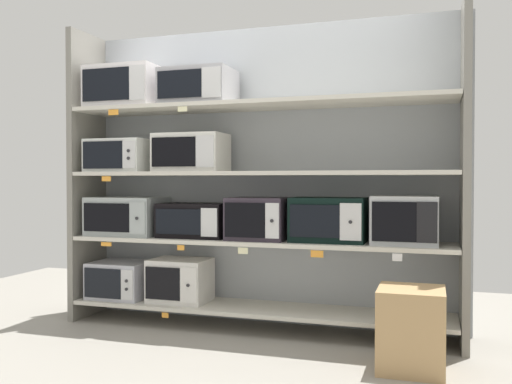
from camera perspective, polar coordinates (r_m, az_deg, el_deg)
The scene contains 29 objects.
ground at distance 3.41m, azimuth -5.39°, elevation -18.15°, with size 6.87×6.00×0.02m, color gray.
back_panel at distance 4.40m, azimuth 1.03°, elevation 1.74°, with size 3.07×0.04×2.32m, color #9EA3A8.
upright_left at distance 4.81m, azimuth -16.89°, elevation 1.65°, with size 0.05×0.48×2.32m, color gray.
upright_right at distance 3.96m, azimuth 20.63°, elevation 1.72°, with size 0.05×0.48×2.32m, color gray.
shelf_0 at distance 4.27m, azimuth -0.00°, elevation -11.86°, with size 2.87×0.48×0.03m, color beige.
microwave_0 at distance 4.70m, azimuth -13.62°, elevation -8.69°, with size 0.46×0.41×0.29m.
microwave_1 at distance 4.45m, azimuth -7.78°, elevation -8.93°, with size 0.45×0.35×0.33m.
price_tag_0 at distance 4.29m, azimuth -9.28°, elevation -12.34°, with size 0.05×0.00×0.04m, color orange.
shelf_1 at distance 4.18m, azimuth -0.00°, elevation -5.06°, with size 2.87×0.48×0.03m, color beige.
microwave_2 at distance 4.61m, azimuth -13.04°, elevation -2.41°, with size 0.57×0.42×0.31m.
microwave_3 at distance 4.34m, azimuth -6.29°, elevation -2.89°, with size 0.53×0.35×0.26m.
microwave_4 at distance 4.15m, azimuth 0.31°, elevation -2.73°, with size 0.43×0.40×0.31m.
microwave_5 at distance 4.03m, azimuth 7.43°, elevation -2.83°, with size 0.53×0.34×0.32m.
microwave_6 at distance 3.97m, azimuth 14.98°, elevation -2.80°, with size 0.44×0.36×0.33m.
price_tag_1 at distance 4.45m, azimuth -15.07°, elevation -5.18°, with size 0.09×0.00×0.03m, color orange.
price_tag_2 at distance 4.14m, azimuth -7.70°, elevation -5.67°, with size 0.06×0.00×0.04m, color orange.
price_tag_3 at distance 3.96m, azimuth -1.35°, elevation -6.03°, with size 0.07×0.00×0.05m, color beige.
price_tag_4 at distance 3.82m, azimuth 6.26°, elevation -6.32°, with size 0.09×0.00×0.05m, color orange.
price_tag_5 at distance 3.75m, azimuth 14.26°, elevation -6.50°, with size 0.06×0.00×0.05m, color white.
shelf_2 at distance 4.16m, azimuth -0.00°, elevation 1.92°, with size 2.87×0.48×0.03m, color beige.
microwave_7 at distance 4.63m, azimuth -13.51°, elevation 3.61°, with size 0.49×0.43×0.26m.
microwave_8 at distance 4.34m, azimuth -6.65°, elevation 4.01°, with size 0.54×0.35×0.29m.
price_tag_6 at distance 4.42m, azimuth -15.07°, elevation 1.32°, with size 0.08×0.00×0.04m, color orange.
shelf_3 at distance 4.19m, azimuth -0.00°, elevation 8.87°, with size 2.87×0.48×0.03m, color beige.
microwave_9 at distance 4.66m, azimuth -13.10°, elevation 10.30°, with size 0.57×0.43×0.33m.
microwave_10 at distance 4.37m, azimuth -5.91°, elevation 10.58°, with size 0.54×0.40×0.28m.
price_tag_7 at distance 4.41m, azimuth -14.39°, elevation 7.91°, with size 0.09×0.00×0.04m, color orange.
price_tag_8 at distance 4.14m, azimuth -7.54°, elevation 8.43°, with size 0.07×0.00×0.04m, color beige.
shipping_carton at distance 3.50m, azimuth 15.60°, elevation -13.38°, with size 0.38×0.38×0.48m, color tan.
Camera 1 is at (1.26, -3.96, 1.12)m, focal length 39.08 mm.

